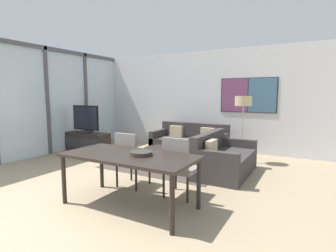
{
  "coord_description": "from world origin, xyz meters",
  "views": [
    {
      "loc": [
        3.03,
        -1.79,
        1.56
      ],
      "look_at": [
        0.53,
        2.69,
        0.95
      ],
      "focal_mm": 28.0,
      "sensor_mm": 36.0,
      "label": 1
    }
  ],
  "objects_px": {
    "coffee_table": "(166,153)",
    "tv_console": "(86,142)",
    "television": "(86,119)",
    "sofa_side": "(222,160)",
    "fruit_bowl": "(141,153)",
    "dining_table": "(129,159)",
    "floor_lamp": "(243,106)",
    "dining_chair_centre": "(179,165)",
    "dining_chair_left": "(130,157)",
    "sofa_main": "(190,144)"
  },
  "relations": [
    {
      "from": "dining_chair_left",
      "to": "dining_chair_centre",
      "type": "height_order",
      "value": "same"
    },
    {
      "from": "coffee_table",
      "to": "fruit_bowl",
      "type": "relative_size",
      "value": 3.2
    },
    {
      "from": "tv_console",
      "to": "dining_chair_left",
      "type": "distance_m",
      "value": 3.32
    },
    {
      "from": "floor_lamp",
      "to": "television",
      "type": "bearing_deg",
      "value": -168.07
    },
    {
      "from": "dining_table",
      "to": "dining_chair_centre",
      "type": "height_order",
      "value": "dining_chair_centre"
    },
    {
      "from": "tv_console",
      "to": "coffee_table",
      "type": "relative_size",
      "value": 1.43
    },
    {
      "from": "dining_chair_left",
      "to": "sofa_main",
      "type": "bearing_deg",
      "value": 92.89
    },
    {
      "from": "tv_console",
      "to": "floor_lamp",
      "type": "bearing_deg",
      "value": 11.94
    },
    {
      "from": "coffee_table",
      "to": "dining_table",
      "type": "height_order",
      "value": "dining_table"
    },
    {
      "from": "coffee_table",
      "to": "dining_chair_left",
      "type": "relative_size",
      "value": 1.04
    },
    {
      "from": "dining_table",
      "to": "floor_lamp",
      "type": "xyz_separation_m",
      "value": [
        0.79,
        3.21,
        0.65
      ]
    },
    {
      "from": "sofa_main",
      "to": "dining_chair_left",
      "type": "xyz_separation_m",
      "value": [
        0.14,
        -2.75,
        0.24
      ]
    },
    {
      "from": "dining_table",
      "to": "dining_chair_left",
      "type": "relative_size",
      "value": 2.02
    },
    {
      "from": "television",
      "to": "floor_lamp",
      "type": "bearing_deg",
      "value": 11.93
    },
    {
      "from": "tv_console",
      "to": "floor_lamp",
      "type": "xyz_separation_m",
      "value": [
        4.09,
        0.86,
        1.06
      ]
    },
    {
      "from": "television",
      "to": "coffee_table",
      "type": "relative_size",
      "value": 0.95
    },
    {
      "from": "floor_lamp",
      "to": "tv_console",
      "type": "bearing_deg",
      "value": -168.06
    },
    {
      "from": "tv_console",
      "to": "coffee_table",
      "type": "height_order",
      "value": "tv_console"
    },
    {
      "from": "sofa_main",
      "to": "fruit_bowl",
      "type": "distance_m",
      "value": 3.47
    },
    {
      "from": "tv_console",
      "to": "dining_chair_left",
      "type": "relative_size",
      "value": 1.49
    },
    {
      "from": "sofa_main",
      "to": "dining_chair_centre",
      "type": "height_order",
      "value": "dining_chair_centre"
    },
    {
      "from": "dining_chair_left",
      "to": "fruit_bowl",
      "type": "bearing_deg",
      "value": -42.72
    },
    {
      "from": "television",
      "to": "fruit_bowl",
      "type": "bearing_deg",
      "value": -33.6
    },
    {
      "from": "television",
      "to": "sofa_main",
      "type": "height_order",
      "value": "television"
    },
    {
      "from": "sofa_main",
      "to": "dining_table",
      "type": "xyz_separation_m",
      "value": [
        0.6,
        -3.38,
        0.4
      ]
    },
    {
      "from": "tv_console",
      "to": "television",
      "type": "distance_m",
      "value": 0.63
    },
    {
      "from": "tv_console",
      "to": "television",
      "type": "height_order",
      "value": "television"
    },
    {
      "from": "dining_chair_centre",
      "to": "fruit_bowl",
      "type": "relative_size",
      "value": 3.08
    },
    {
      "from": "television",
      "to": "fruit_bowl",
      "type": "xyz_separation_m",
      "value": [
        3.47,
        -2.31,
        -0.11
      ]
    },
    {
      "from": "dining_chair_centre",
      "to": "dining_chair_left",
      "type": "bearing_deg",
      "value": 179.08
    },
    {
      "from": "television",
      "to": "sofa_side",
      "type": "xyz_separation_m",
      "value": [
        3.96,
        -0.21,
        -0.62
      ]
    },
    {
      "from": "sofa_side",
      "to": "coffee_table",
      "type": "height_order",
      "value": "sofa_side"
    },
    {
      "from": "sofa_side",
      "to": "dining_chair_centre",
      "type": "xyz_separation_m",
      "value": [
        -0.2,
        -1.52,
        0.25
      ]
    },
    {
      "from": "tv_console",
      "to": "floor_lamp",
      "type": "height_order",
      "value": "floor_lamp"
    },
    {
      "from": "fruit_bowl",
      "to": "sofa_side",
      "type": "bearing_deg",
      "value": 76.97
    },
    {
      "from": "fruit_bowl",
      "to": "dining_table",
      "type": "bearing_deg",
      "value": -167.7
    },
    {
      "from": "tv_console",
      "to": "dining_table",
      "type": "relative_size",
      "value": 0.74
    },
    {
      "from": "coffee_table",
      "to": "tv_console",
      "type": "bearing_deg",
      "value": 174.48
    },
    {
      "from": "floor_lamp",
      "to": "coffee_table",
      "type": "bearing_deg",
      "value": -141.08
    },
    {
      "from": "tv_console",
      "to": "dining_chair_centre",
      "type": "height_order",
      "value": "dining_chair_centre"
    },
    {
      "from": "television",
      "to": "dining_chair_centre",
      "type": "relative_size",
      "value": 0.98
    },
    {
      "from": "dining_table",
      "to": "fruit_bowl",
      "type": "xyz_separation_m",
      "value": [
        0.18,
        0.04,
        0.1
      ]
    },
    {
      "from": "dining_chair_centre",
      "to": "fruit_bowl",
      "type": "height_order",
      "value": "dining_chair_centre"
    },
    {
      "from": "tv_console",
      "to": "coffee_table",
      "type": "bearing_deg",
      "value": -5.52
    },
    {
      "from": "dining_chair_centre",
      "to": "sofa_side",
      "type": "bearing_deg",
      "value": 82.65
    },
    {
      "from": "television",
      "to": "sofa_side",
      "type": "height_order",
      "value": "television"
    },
    {
      "from": "sofa_side",
      "to": "floor_lamp",
      "type": "height_order",
      "value": "floor_lamp"
    },
    {
      "from": "sofa_side",
      "to": "dining_table",
      "type": "bearing_deg",
      "value": 162.81
    },
    {
      "from": "sofa_side",
      "to": "dining_chair_left",
      "type": "bearing_deg",
      "value": 143.23
    },
    {
      "from": "tv_console",
      "to": "television",
      "type": "bearing_deg",
      "value": 90.0
    }
  ]
}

